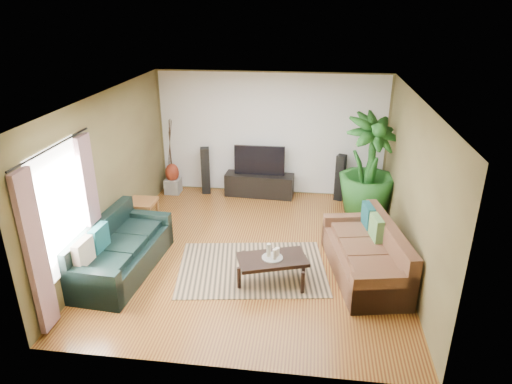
% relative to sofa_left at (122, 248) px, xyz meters
% --- Properties ---
extents(floor, '(5.50, 5.50, 0.00)m').
position_rel_sofa_left_xyz_m(floor, '(2.02, 0.86, -0.42)').
color(floor, '#9B6828').
rests_on(floor, ground).
extents(ceiling, '(5.50, 5.50, 0.00)m').
position_rel_sofa_left_xyz_m(ceiling, '(2.02, 0.86, 2.28)').
color(ceiling, white).
rests_on(ceiling, ground).
extents(wall_back, '(5.00, 0.00, 5.00)m').
position_rel_sofa_left_xyz_m(wall_back, '(2.02, 3.61, 0.93)').
color(wall_back, olive).
rests_on(wall_back, ground).
extents(wall_front, '(5.00, 0.00, 5.00)m').
position_rel_sofa_left_xyz_m(wall_front, '(2.02, -1.89, 0.93)').
color(wall_front, olive).
rests_on(wall_front, ground).
extents(wall_left, '(0.00, 5.50, 5.50)m').
position_rel_sofa_left_xyz_m(wall_left, '(-0.48, 0.86, 0.92)').
color(wall_left, olive).
rests_on(wall_left, ground).
extents(wall_right, '(0.00, 5.50, 5.50)m').
position_rel_sofa_left_xyz_m(wall_right, '(4.52, 0.86, 0.92)').
color(wall_right, olive).
rests_on(wall_right, ground).
extents(backwall_panel, '(4.90, 0.00, 4.90)m').
position_rel_sofa_left_xyz_m(backwall_panel, '(2.02, 3.60, 0.93)').
color(backwall_panel, white).
rests_on(backwall_panel, ground).
extents(window_pane, '(0.00, 1.80, 1.80)m').
position_rel_sofa_left_xyz_m(window_pane, '(-0.46, -0.74, 0.97)').
color(window_pane, white).
rests_on(window_pane, ground).
extents(curtain_near, '(0.08, 0.35, 2.20)m').
position_rel_sofa_left_xyz_m(curtain_near, '(-0.41, -1.49, 0.72)').
color(curtain_near, gray).
rests_on(curtain_near, ground).
extents(curtain_far, '(0.08, 0.35, 2.20)m').
position_rel_sofa_left_xyz_m(curtain_far, '(-0.41, 0.01, 0.72)').
color(curtain_far, gray).
rests_on(curtain_far, ground).
extents(curtain_rod, '(0.03, 1.90, 0.03)m').
position_rel_sofa_left_xyz_m(curtain_rod, '(-0.41, -0.74, 1.87)').
color(curtain_rod, black).
rests_on(curtain_rod, ground).
extents(sofa_left, '(1.04, 2.15, 0.85)m').
position_rel_sofa_left_xyz_m(sofa_left, '(0.00, 0.00, 0.00)').
color(sofa_left, black).
rests_on(sofa_left, floor).
extents(sofa_right, '(1.30, 2.20, 0.85)m').
position_rel_sofa_left_xyz_m(sofa_right, '(3.83, 0.39, 0.00)').
color(sofa_right, brown).
rests_on(sofa_right, floor).
extents(area_rug, '(2.60, 2.02, 0.01)m').
position_rel_sofa_left_xyz_m(area_rug, '(2.05, 0.32, -0.42)').
color(area_rug, tan).
rests_on(area_rug, floor).
extents(coffee_table, '(1.17, 0.87, 0.43)m').
position_rel_sofa_left_xyz_m(coffee_table, '(2.41, -0.01, -0.21)').
color(coffee_table, black).
rests_on(coffee_table, floor).
extents(candle_tray, '(0.32, 0.32, 0.01)m').
position_rel_sofa_left_xyz_m(candle_tray, '(2.41, -0.01, 0.01)').
color(candle_tray, gray).
rests_on(candle_tray, coffee_table).
extents(candle_tall, '(0.07, 0.07, 0.21)m').
position_rel_sofa_left_xyz_m(candle_tall, '(2.35, 0.02, 0.12)').
color(candle_tall, beige).
rests_on(candle_tall, candle_tray).
extents(candle_mid, '(0.07, 0.07, 0.16)m').
position_rel_sofa_left_xyz_m(candle_mid, '(2.45, -0.05, 0.10)').
color(candle_mid, beige).
rests_on(candle_mid, candle_tray).
extents(candle_short, '(0.07, 0.07, 0.13)m').
position_rel_sofa_left_xyz_m(candle_short, '(2.48, 0.05, 0.08)').
color(candle_short, '#F1E0CC').
rests_on(candle_short, candle_tray).
extents(tv_stand, '(1.53, 0.54, 0.50)m').
position_rel_sofa_left_xyz_m(tv_stand, '(1.80, 3.36, -0.17)').
color(tv_stand, black).
rests_on(tv_stand, floor).
extents(television, '(1.11, 0.06, 0.65)m').
position_rel_sofa_left_xyz_m(television, '(1.80, 3.36, 0.40)').
color(television, black).
rests_on(television, tv_stand).
extents(speaker_left, '(0.23, 0.25, 1.06)m').
position_rel_sofa_left_xyz_m(speaker_left, '(0.58, 3.36, 0.11)').
color(speaker_left, black).
rests_on(speaker_left, floor).
extents(speaker_right, '(0.24, 0.25, 1.02)m').
position_rel_sofa_left_xyz_m(speaker_right, '(3.56, 3.36, 0.09)').
color(speaker_right, black).
rests_on(speaker_right, floor).
extents(potted_plant, '(1.62, 1.62, 2.06)m').
position_rel_sofa_left_xyz_m(potted_plant, '(4.06, 2.68, 0.61)').
color(potted_plant, '#1D551C').
rests_on(potted_plant, floor).
extents(plant_pot, '(0.38, 0.38, 0.30)m').
position_rel_sofa_left_xyz_m(plant_pot, '(4.06, 2.68, -0.28)').
color(plant_pot, black).
rests_on(plant_pot, floor).
extents(pedestal, '(0.34, 0.34, 0.33)m').
position_rel_sofa_left_xyz_m(pedestal, '(-0.16, 3.26, -0.26)').
color(pedestal, gray).
rests_on(pedestal, floor).
extents(vase, '(0.30, 0.30, 0.43)m').
position_rel_sofa_left_xyz_m(vase, '(-0.16, 3.26, 0.06)').
color(vase, maroon).
rests_on(vase, pedestal).
extents(side_table, '(0.53, 0.53, 0.55)m').
position_rel_sofa_left_xyz_m(side_table, '(-0.23, 1.52, -0.15)').
color(side_table, '#956130').
rests_on(side_table, floor).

